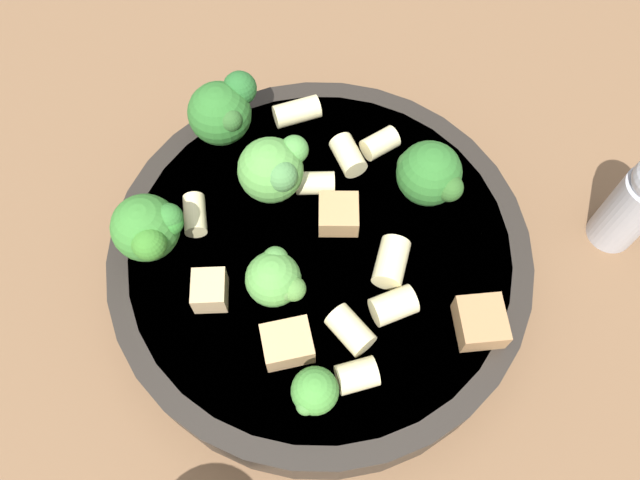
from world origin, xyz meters
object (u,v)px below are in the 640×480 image
(broccoli_floret_1, at_px, (315,392))
(broccoli_floret_5, at_px, (429,174))
(chicken_chunk_0, at_px, (481,322))
(rigatoni_2, at_px, (357,375))
(rigatoni_5, at_px, (195,215))
(chicken_chunk_2, at_px, (287,344))
(broccoli_floret_3, at_px, (276,279))
(chicken_chunk_3, at_px, (339,214))
(rigatoni_8, at_px, (348,155))
(broccoli_floret_0, at_px, (149,229))
(rigatoni_0, at_px, (350,330))
(pasta_bowl, at_px, (320,259))
(chicken_chunk_1, at_px, (210,290))
(rigatoni_3, at_px, (393,306))
(rigatoni_4, at_px, (380,143))
(broccoli_floret_2, at_px, (277,167))
(broccoli_floret_4, at_px, (226,109))
(rigatoni_1, at_px, (297,112))
(rigatoni_6, at_px, (391,262))
(pepper_shaker, at_px, (637,202))
(rigatoni_7, at_px, (315,183))

(broccoli_floret_1, height_order, broccoli_floret_5, broccoli_floret_5)
(chicken_chunk_0, bearing_deg, rigatoni_2, -15.03)
(rigatoni_5, relative_size, chicken_chunk_2, 0.94)
(broccoli_floret_3, relative_size, chicken_chunk_3, 1.48)
(rigatoni_8, distance_m, chicken_chunk_2, 0.13)
(rigatoni_8, bearing_deg, chicken_chunk_3, 42.83)
(broccoli_floret_0, relative_size, chicken_chunk_2, 1.73)
(rigatoni_0, xyz_separation_m, rigatoni_8, (-0.07, -0.09, -0.00))
(pasta_bowl, bearing_deg, rigatoni_8, -144.52)
(rigatoni_5, bearing_deg, chicken_chunk_0, 119.04)
(chicken_chunk_0, relative_size, chicken_chunk_1, 1.30)
(rigatoni_3, bearing_deg, rigatoni_4, -126.89)
(broccoli_floret_2, height_order, chicken_chunk_0, broccoli_floret_2)
(broccoli_floret_0, relative_size, broccoli_floret_2, 0.96)
(broccoli_floret_4, relative_size, rigatoni_5, 1.90)
(rigatoni_8, xyz_separation_m, chicken_chunk_1, (0.12, 0.02, 0.00))
(broccoli_floret_3, height_order, rigatoni_5, broccoli_floret_3)
(broccoli_floret_4, bearing_deg, rigatoni_8, 126.81)
(broccoli_floret_2, height_order, broccoli_floret_4, same)
(rigatoni_1, height_order, rigatoni_3, rigatoni_3)
(chicken_chunk_3, bearing_deg, rigatoni_6, 94.43)
(broccoli_floret_5, xyz_separation_m, chicken_chunk_1, (0.14, -0.02, -0.01))
(rigatoni_2, distance_m, rigatoni_8, 0.14)
(broccoli_floret_1, relative_size, rigatoni_2, 1.55)
(rigatoni_0, height_order, rigatoni_2, same)
(broccoli_floret_4, distance_m, broccoli_floret_5, 0.13)
(chicken_chunk_2, bearing_deg, broccoli_floret_5, -167.72)
(rigatoni_1, relative_size, chicken_chunk_3, 1.25)
(rigatoni_2, bearing_deg, broccoli_floret_1, -10.66)
(broccoli_floret_4, bearing_deg, chicken_chunk_1, 49.49)
(rigatoni_0, xyz_separation_m, chicken_chunk_2, (0.03, -0.02, 0.00))
(broccoli_floret_2, xyz_separation_m, rigatoni_0, (0.02, 0.10, -0.02))
(pasta_bowl, bearing_deg, pepper_shaker, 150.42)
(rigatoni_8, height_order, chicken_chunk_0, same)
(broccoli_floret_4, distance_m, rigatoni_6, 0.14)
(rigatoni_1, distance_m, rigatoni_7, 0.06)
(broccoli_floret_5, height_order, rigatoni_8, broccoli_floret_5)
(rigatoni_8, bearing_deg, rigatoni_3, 64.67)
(pasta_bowl, relative_size, rigatoni_6, 9.21)
(broccoli_floret_3, relative_size, rigatoni_8, 1.42)
(pepper_shaker, bearing_deg, pasta_bowl, -29.58)
(broccoli_floret_3, xyz_separation_m, chicken_chunk_2, (0.02, 0.03, -0.01))
(chicken_chunk_2, height_order, chicken_chunk_3, chicken_chunk_2)
(rigatoni_1, height_order, rigatoni_8, same)
(chicken_chunk_1, distance_m, pepper_shaker, 0.26)
(rigatoni_0, xyz_separation_m, pepper_shaker, (-0.19, 0.04, -0.01))
(pasta_bowl, relative_size, rigatoni_1, 8.54)
(rigatoni_1, bearing_deg, chicken_chunk_0, 87.23)
(chicken_chunk_0, relative_size, pepper_shaker, 0.33)
(broccoli_floret_5, relative_size, rigatoni_7, 1.92)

